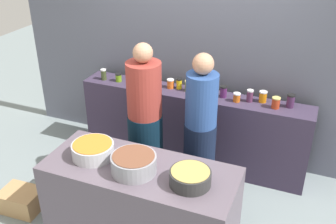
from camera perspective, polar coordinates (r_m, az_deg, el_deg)
name	(u,v)px	position (r m, az deg, el deg)	size (l,w,h in m)	color
ground	(155,218)	(4.16, -1.88, -15.03)	(12.00, 12.00, 0.00)	gray
storefront_wall	(204,36)	(4.61, 5.26, 10.91)	(4.80, 0.12, 3.00)	slate
display_shelf	(192,128)	(4.72, 3.44, -2.36)	(2.70, 0.36, 0.93)	#392E45
prep_table	(141,205)	(3.69, -3.92, -13.24)	(1.70, 0.70, 0.82)	#5A4F5B
preserve_jar_0	(104,74)	(4.88, -9.28, 5.38)	(0.07, 0.07, 0.13)	#3A4323
preserve_jar_1	(119,77)	(4.82, -7.15, 4.98)	(0.08, 0.08, 0.10)	#618E19
preserve_jar_2	(142,79)	(4.73, -3.85, 4.76)	(0.08, 0.08, 0.11)	#34551F
preserve_jar_3	(154,81)	(4.62, -2.06, 4.44)	(0.07, 0.07, 0.14)	gold
preserve_jar_4	(170,84)	(4.60, 0.36, 4.13)	(0.08, 0.08, 0.11)	orange
preserve_jar_5	(179,84)	(4.58, 1.62, 4.13)	(0.07, 0.07, 0.13)	yellow
preserve_jar_6	(188,86)	(4.52, 2.94, 3.80)	(0.08, 0.08, 0.13)	olive
preserve_jar_7	(211,89)	(4.47, 6.27, 3.31)	(0.09, 0.09, 0.12)	#215B27
preserve_jar_8	(223,92)	(4.41, 8.02, 2.94)	(0.08, 0.08, 0.13)	#4F2154
preserve_jar_9	(237,97)	(4.34, 9.89, 2.11)	(0.08, 0.08, 0.10)	#CC5D18
preserve_jar_10	(250,96)	(4.36, 11.74, 2.32)	(0.07, 0.07, 0.14)	#552B49
preserve_jar_11	(263,97)	(4.38, 13.54, 2.17)	(0.09, 0.09, 0.12)	orange
preserve_jar_12	(276,103)	(4.28, 15.30, 1.30)	(0.09, 0.09, 0.12)	#A93418
preserve_jar_13	(291,101)	(4.34, 17.28, 1.56)	(0.08, 0.08, 0.15)	#412345
cooking_pot_left	(93,150)	(3.59, -10.77, -5.44)	(0.38, 0.38, 0.14)	#B7B7BC
cooking_pot_center	(134,164)	(3.35, -4.95, -7.45)	(0.39, 0.39, 0.16)	gray
cooking_pot_right	(190,178)	(3.21, 3.23, -9.44)	(0.34, 0.34, 0.13)	#2D2D2D
cook_with_tongs	(145,129)	(4.10, -3.31, -2.47)	(0.36, 0.36, 1.69)	black
cook_in_cap	(200,136)	(4.03, 4.64, -3.48)	(0.33, 0.33, 1.63)	#111B31
bread_crate	(22,200)	(4.46, -20.39, -11.82)	(0.41, 0.31, 0.22)	tan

